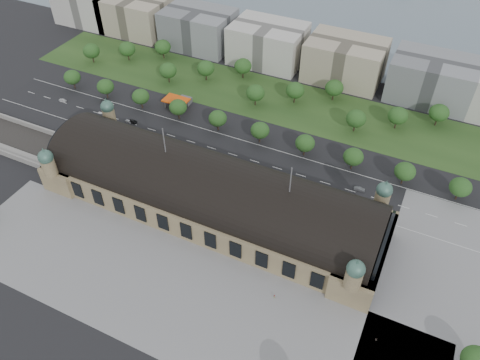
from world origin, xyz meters
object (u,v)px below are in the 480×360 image
at_px(traffic_car_1, 129,121).
at_px(traffic_car_6, 366,201).
at_px(parked_car_4, 167,156).
at_px(traffic_car_4, 272,171).
at_px(parked_car_5, 140,149).
at_px(parked_car_6, 166,154).
at_px(pedestrian_2, 376,339).
at_px(bus_mid, 274,181).
at_px(bus_east, 281,176).
at_px(petrol_station, 181,100).
at_px(traffic_car_5, 359,189).
at_px(parked_car_1, 144,144).
at_px(traffic_car_2, 132,121).
at_px(traffic_car_0, 63,100).
at_px(parked_car_0, 114,135).
at_px(parked_car_2, 157,149).
at_px(bus_west, 232,162).
at_px(pedestrian_0, 274,296).
at_px(parked_car_3, 168,157).

bearing_deg(traffic_car_1, traffic_car_6, -87.74).
relative_size(traffic_car_1, parked_car_4, 0.90).
bearing_deg(traffic_car_4, parked_car_5, -79.13).
distance_m(parked_car_6, pedestrian_2, 129.28).
bearing_deg(bus_mid, bus_east, -16.72).
bearing_deg(traffic_car_1, petrol_station, -27.73).
distance_m(traffic_car_5, parked_car_4, 93.56).
bearing_deg(traffic_car_4, parked_car_6, -78.30).
distance_m(parked_car_1, bus_east, 72.42).
distance_m(traffic_car_5, bus_east, 36.42).
bearing_deg(traffic_car_2, traffic_car_0, -89.46).
distance_m(parked_car_0, parked_car_2, 26.36).
height_order(bus_west, bus_mid, bus_mid).
bearing_deg(pedestrian_0, traffic_car_4, 120.67).
height_order(traffic_car_4, bus_east, bus_east).
xyz_separation_m(parked_car_0, parked_car_2, (26.36, 0.00, -0.08)).
bearing_deg(bus_mid, pedestrian_0, -161.66).
bearing_deg(traffic_car_6, traffic_car_4, -96.21).
height_order(traffic_car_4, pedestrian_2, pedestrian_2).
xyz_separation_m(bus_west, bus_east, (24.70, 1.05, -0.14)).
distance_m(traffic_car_2, bus_east, 89.30).
bearing_deg(traffic_car_0, parked_car_3, 81.08).
bearing_deg(traffic_car_4, parked_car_3, -76.10).
bearing_deg(pedestrian_2, traffic_car_5, -7.73).
relative_size(petrol_station, parked_car_6, 2.75).
distance_m(parked_car_3, bus_mid, 54.50).
xyz_separation_m(traffic_car_2, parked_car_5, (17.43, -17.94, -0.06)).
height_order(traffic_car_6, parked_car_1, parked_car_1).
relative_size(traffic_car_5, bus_mid, 0.38).
bearing_deg(parked_car_6, parked_car_2, -135.32).
xyz_separation_m(parked_car_0, parked_car_1, (18.31, 0.00, 0.03)).
xyz_separation_m(traffic_car_4, bus_mid, (4.22, -7.55, 1.08)).
bearing_deg(pedestrian_0, parked_car_4, 153.91).
xyz_separation_m(parked_car_3, bus_mid, (54.21, 5.46, 1.11)).
xyz_separation_m(parked_car_2, pedestrian_0, (86.38, -54.54, 0.19)).
distance_m(parked_car_4, bus_west, 32.82).
distance_m(bus_west, bus_east, 24.72).
distance_m(parked_car_2, parked_car_4, 8.11).
bearing_deg(parked_car_2, traffic_car_0, -122.51).
distance_m(petrol_station, parked_car_6, 45.31).
xyz_separation_m(traffic_car_5, pedestrian_0, (-13.18, -69.49, 0.02)).
distance_m(traffic_car_4, parked_car_1, 67.43).
bearing_deg(bus_east, parked_car_0, 92.90).
xyz_separation_m(traffic_car_1, parked_car_4, (34.42, -15.76, 0.07)).
xyz_separation_m(parked_car_4, bus_west, (31.66, 8.59, 0.97)).
relative_size(traffic_car_6, parked_car_2, 1.20).
xyz_separation_m(traffic_car_1, parked_car_1, (18.71, -13.12, 0.11)).
height_order(bus_west, pedestrian_2, bus_west).
relative_size(petrol_station, parked_car_5, 2.78).
height_order(bus_west, pedestrian_0, bus_west).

